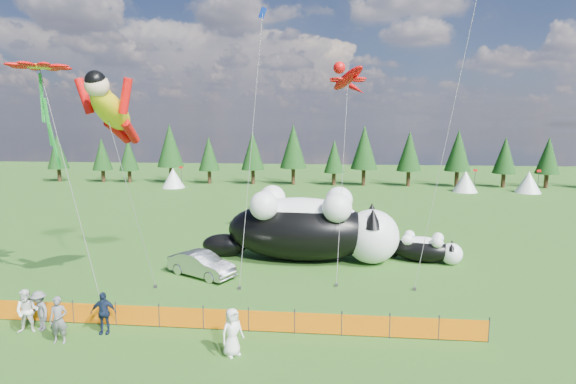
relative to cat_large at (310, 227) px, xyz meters
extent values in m
plane|color=#173D0B|center=(-3.06, -7.67, -2.25)|extent=(160.00, 160.00, 0.00)
cylinder|color=#262626|center=(-12.06, -10.67, -1.70)|extent=(0.06, 0.06, 1.10)
cylinder|color=#262626|center=(-10.06, -10.67, -1.70)|extent=(0.06, 0.06, 1.10)
cylinder|color=#262626|center=(-8.06, -10.67, -1.70)|extent=(0.06, 0.06, 1.10)
cylinder|color=#262626|center=(-6.06, -10.67, -1.70)|extent=(0.06, 0.06, 1.10)
cylinder|color=#262626|center=(-4.06, -10.67, -1.70)|extent=(0.06, 0.06, 1.10)
cylinder|color=#262626|center=(-2.06, -10.67, -1.70)|extent=(0.06, 0.06, 1.10)
cylinder|color=#262626|center=(-0.06, -10.67, -1.70)|extent=(0.06, 0.06, 1.10)
cylinder|color=#262626|center=(1.94, -10.67, -1.70)|extent=(0.06, 0.06, 1.10)
cylinder|color=#262626|center=(3.94, -10.67, -1.70)|extent=(0.06, 0.06, 1.10)
cylinder|color=#262626|center=(5.94, -10.67, -1.70)|extent=(0.06, 0.06, 1.10)
cylinder|color=#262626|center=(7.94, -10.67, -1.70)|extent=(0.06, 0.06, 1.10)
cube|color=#DF6404|center=(-13.06, -10.67, -1.75)|extent=(2.00, 0.04, 0.90)
cube|color=#DF6404|center=(-11.06, -10.67, -1.75)|extent=(2.00, 0.04, 0.90)
cube|color=#DF6404|center=(-9.06, -10.67, -1.75)|extent=(2.00, 0.04, 0.90)
cube|color=#DF6404|center=(-7.06, -10.67, -1.75)|extent=(2.00, 0.04, 0.90)
cube|color=#DF6404|center=(-5.06, -10.67, -1.75)|extent=(2.00, 0.04, 0.90)
cube|color=#DF6404|center=(-3.06, -10.67, -1.75)|extent=(2.00, 0.04, 0.90)
cube|color=#DF6404|center=(-1.06, -10.67, -1.75)|extent=(2.00, 0.04, 0.90)
cube|color=#DF6404|center=(0.94, -10.67, -1.75)|extent=(2.00, 0.04, 0.90)
cube|color=#DF6404|center=(2.94, -10.67, -1.75)|extent=(2.00, 0.04, 0.90)
cube|color=#DF6404|center=(4.94, -10.67, -1.75)|extent=(2.00, 0.04, 0.90)
cube|color=#DF6404|center=(6.94, -10.67, -1.75)|extent=(2.00, 0.04, 0.90)
ellipsoid|color=black|center=(-0.57, 0.03, -0.29)|extent=(10.07, 5.11, 3.94)
ellipsoid|color=white|center=(-0.57, 0.03, 0.70)|extent=(7.60, 3.68, 2.41)
sphere|color=white|center=(4.02, -0.22, -0.50)|extent=(3.50, 3.50, 3.50)
sphere|color=#FF638F|center=(5.50, -0.30, -0.50)|extent=(0.49, 0.49, 0.49)
ellipsoid|color=black|center=(-5.81, 0.31, -1.49)|extent=(3.14, 1.69, 1.53)
cone|color=black|center=(3.96, -1.26, 0.89)|extent=(1.22, 1.22, 1.22)
cone|color=black|center=(4.07, 0.83, 0.89)|extent=(1.22, 1.22, 1.22)
sphere|color=white|center=(1.91, 1.32, 1.57)|extent=(1.84, 1.84, 1.84)
sphere|color=white|center=(1.76, -1.52, 1.57)|extent=(1.84, 1.84, 1.84)
sphere|color=white|center=(-2.68, 1.57, 1.57)|extent=(1.84, 1.84, 1.84)
sphere|color=white|center=(-2.83, -1.27, 1.57)|extent=(1.84, 1.84, 1.84)
ellipsoid|color=black|center=(7.32, 0.39, -1.47)|extent=(4.26, 2.78, 1.57)
ellipsoid|color=white|center=(7.32, 0.39, -1.08)|extent=(3.20, 2.02, 0.96)
sphere|color=white|center=(9.09, -0.08, -1.56)|extent=(1.39, 1.39, 1.39)
sphere|color=#FF638F|center=(9.66, -0.23, -1.56)|extent=(0.20, 0.20, 0.20)
ellipsoid|color=black|center=(5.30, 0.93, -1.95)|extent=(1.34, 0.90, 0.61)
cone|color=black|center=(8.98, -0.48, -1.00)|extent=(0.49, 0.49, 0.49)
cone|color=black|center=(9.20, 0.33, -1.00)|extent=(0.49, 0.49, 0.49)
sphere|color=white|center=(8.39, 0.70, -0.73)|extent=(0.73, 0.73, 0.73)
sphere|color=white|center=(8.10, -0.40, -0.73)|extent=(0.73, 0.73, 0.73)
sphere|color=white|center=(6.63, 1.17, -0.73)|extent=(0.73, 0.73, 0.73)
sphere|color=white|center=(6.33, 0.07, -0.73)|extent=(0.73, 0.73, 0.73)
imported|color=#BCBCC1|center=(-6.16, -3.85, -1.54)|extent=(4.54, 3.34, 1.43)
imported|color=slate|center=(-9.60, -12.44, -1.27)|extent=(0.79, 0.59, 1.97)
imported|color=white|center=(-11.48, -11.73, -1.29)|extent=(1.04, 0.76, 1.93)
imported|color=#131F36|center=(-8.20, -11.45, -1.33)|extent=(1.16, 0.73, 1.84)
imported|color=slate|center=(-11.11, -11.46, -1.37)|extent=(1.29, 1.07, 1.78)
imported|color=white|center=(-2.30, -12.73, -1.31)|extent=(1.08, 1.08, 1.89)
cylinder|color=#595959|center=(-8.89, -6.46, 2.61)|extent=(0.03, 0.03, 9.59)
cube|color=#262626|center=(-8.15, -6.02, -2.17)|extent=(0.15, 0.15, 0.16)
cylinder|color=#595959|center=(2.11, 0.44, 3.95)|extent=(0.03, 0.03, 16.01)
cube|color=#262626|center=(1.76, -4.78, -2.17)|extent=(0.15, 0.15, 0.16)
cylinder|color=#595959|center=(-10.87, -8.85, 3.69)|extent=(0.03, 0.03, 12.88)
cube|color=#262626|center=(-8.62, -10.54, -2.17)|extent=(0.15, 0.15, 0.16)
cube|color=green|center=(-13.12, -7.16, 6.74)|extent=(0.22, 0.22, 4.82)
cylinder|color=#595959|center=(-3.24, -2.94, 5.66)|extent=(0.03, 0.03, 16.54)
cube|color=#262626|center=(-3.50, -5.78, -2.17)|extent=(0.15, 0.15, 0.16)
cylinder|color=#595959|center=(8.23, -1.86, 7.30)|extent=(0.03, 0.03, 20.33)
cube|color=#262626|center=(5.96, -4.98, -2.17)|extent=(0.15, 0.15, 0.16)
camera|label=1|loc=(1.49, -28.75, 6.63)|focal=28.00mm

